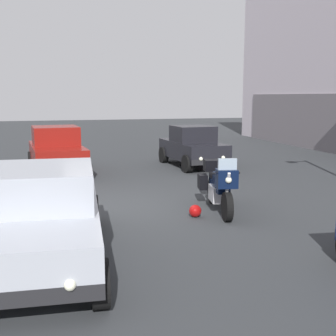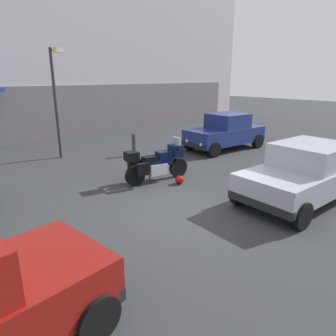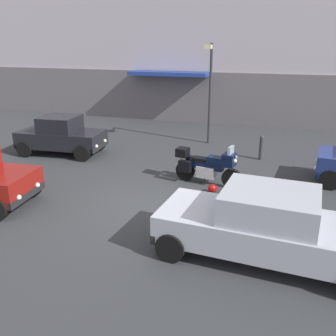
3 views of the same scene
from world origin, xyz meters
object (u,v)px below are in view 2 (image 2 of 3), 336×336
Objects in this scene: streetlamp_curbside at (56,92)px; bollard_curbside at (134,144)px; helmet at (179,180)px; car_wagon_end at (225,132)px; motorcycle at (156,163)px; car_sedan_far at (309,171)px.

streetlamp_curbside is 4.45× the size of bollard_curbside.
helmet is 0.07× the size of car_wagon_end.
streetlamp_curbside reaches higher than motorcycle.
car_sedan_far is at bearing -61.47° from helmet.
streetlamp_curbside is at bearing 111.71° from motorcycle.
helmet is 3.74m from car_sedan_far.
streetlamp_curbside is (-6.31, 3.55, 1.86)m from car_wagon_end.
car_wagon_end is at bearing 62.60° from car_sedan_far.
bollard_curbside is (-3.86, 1.89, -0.29)m from car_wagon_end.
car_sedan_far is (2.10, -3.94, 0.16)m from motorcycle.
motorcycle is 0.52× the size of streetlamp_curbside.
car_wagon_end is 7.47m from streetlamp_curbside.
motorcycle is 8.03× the size of helmet.
car_wagon_end reaches higher than bollard_curbside.
car_wagon_end is (5.34, 1.30, 0.19)m from motorcycle.
motorcycle reaches higher than helmet.
helmet is at bearing 27.77° from car_wagon_end.
helmet is 0.06× the size of car_sedan_far.
streetlamp_curbside is at bearing 113.54° from car_sedan_far.
motorcycle is 5.50m from car_wagon_end.
bollard_curbside is (2.45, -1.66, -2.16)m from streetlamp_curbside.
motorcycle is 5.35m from streetlamp_curbside.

